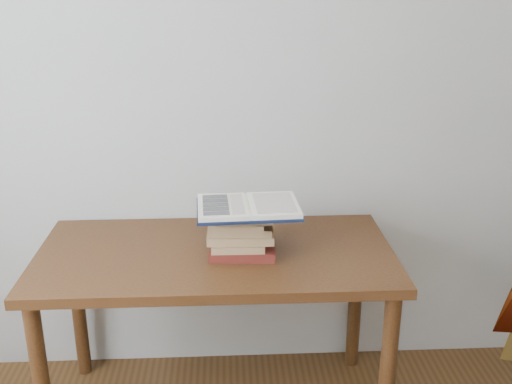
{
  "coord_description": "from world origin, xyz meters",
  "views": [
    {
      "loc": [
        0.06,
        -0.73,
        1.73
      ],
      "look_at": [
        0.16,
        1.32,
        1.0
      ],
      "focal_mm": 42.0,
      "sensor_mm": 36.0,
      "label": 1
    }
  ],
  "objects": [
    {
      "name": "book_stack",
      "position": [
        0.11,
        1.35,
        0.82
      ],
      "size": [
        0.26,
        0.19,
        0.18
      ],
      "color": "maroon",
      "rests_on": "desk"
    },
    {
      "name": "desk",
      "position": [
        0.01,
        1.38,
        0.64
      ],
      "size": [
        1.38,
        0.69,
        0.74
      ],
      "color": "#472C11",
      "rests_on": "ground"
    },
    {
      "name": "open_book",
      "position": [
        0.14,
        1.34,
        0.93
      ],
      "size": [
        0.39,
        0.28,
        0.03
      ],
      "rotation": [
        0.0,
        0.0,
        0.05
      ],
      "color": "black",
      "rests_on": "book_stack"
    },
    {
      "name": "room_shell",
      "position": [
        -0.08,
        0.01,
        1.63
      ],
      "size": [
        3.54,
        3.54,
        2.62
      ],
      "color": "#B2B0A9",
      "rests_on": "ground"
    }
  ]
}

